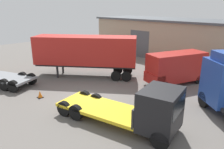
# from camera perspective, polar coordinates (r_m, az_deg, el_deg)

# --- Properties ---
(ground_plane) EXTENTS (60.00, 60.00, 0.00)m
(ground_plane) POSITION_cam_1_polar(r_m,az_deg,el_deg) (16.71, -5.96, -6.57)
(ground_plane) COLOR slate
(warehouse_building) EXTENTS (30.42, 7.52, 5.11)m
(warehouse_building) POSITION_cam_1_polar(r_m,az_deg,el_deg) (29.73, 21.58, 8.16)
(warehouse_building) COLOR tan
(warehouse_building) RESTS_ON ground_plane
(container_trailer_green) EXTENTS (9.20, 8.10, 4.00)m
(container_trailer_green) POSITION_cam_1_polar(r_m,az_deg,el_deg) (21.55, -6.79, 6.08)
(container_trailer_green) COLOR red
(container_trailer_green) RESTS_ON ground_plane
(flatbed_truck_black) EXTENTS (7.89, 4.10, 2.69)m
(flatbed_truck_black) POSITION_cam_1_polar(r_m,az_deg,el_deg) (12.37, 7.58, -9.05)
(flatbed_truck_black) COLOR black
(flatbed_truck_black) RESTS_ON ground_plane
(delivery_van_red) EXTENTS (3.76, 5.80, 2.83)m
(delivery_van_red) POSITION_cam_1_polar(r_m,az_deg,el_deg) (20.29, 16.16, 1.79)
(delivery_van_red) COLOR red
(delivery_van_red) RESTS_ON ground_plane
(traffic_cone) EXTENTS (0.40, 0.40, 0.55)m
(traffic_cone) POSITION_cam_1_polar(r_m,az_deg,el_deg) (17.77, -18.29, -5.00)
(traffic_cone) COLOR black
(traffic_cone) RESTS_ON ground_plane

